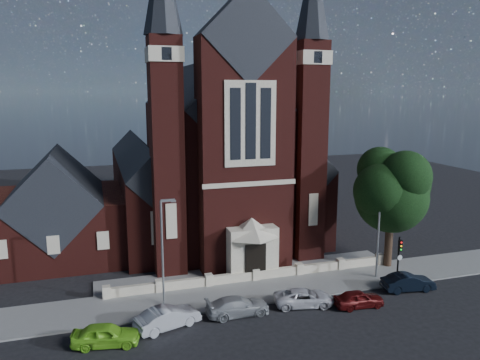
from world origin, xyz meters
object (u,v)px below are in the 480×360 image
object	(u,v)px
car_navy	(408,282)
car_lime_van	(106,335)
car_white_suv	(304,298)
street_tree	(395,192)
church	(208,158)
traffic_signal	(399,254)
car_silver_b	(238,306)
car_silver_a	(168,318)
parish_hall	(58,215)
street_lamp_right	(380,226)
street_lamp_left	(163,247)
car_dark_red	(359,299)

from	to	relation	value
car_navy	car_lime_van	bearing A→B (deg)	100.31
car_lime_van	car_white_suv	xyz separation A→B (m)	(14.16, 1.39, -0.09)
street_tree	car_navy	world-z (taller)	street_tree
church	traffic_signal	xyz separation A→B (m)	(11.00, -20.52, -5.60)
church	car_silver_b	xyz separation A→B (m)	(-3.20, -21.85, -7.52)
car_silver_a	car_silver_b	distance (m)	5.03
parish_hall	street_lamp_right	size ratio (longest dim) A/B	1.51
car_lime_van	traffic_signal	bearing A→B (deg)	-73.26
car_lime_van	car_white_suv	distance (m)	14.23
traffic_signal	car_silver_a	size ratio (longest dim) A/B	0.90
street_lamp_left	street_lamp_right	bearing A→B (deg)	0.00
street_lamp_left	car_white_suv	world-z (taller)	street_lamp_left
parish_hall	street_tree	size ratio (longest dim) A/B	1.14
car_white_suv	church	bearing A→B (deg)	16.79
traffic_signal	car_white_suv	bearing A→B (deg)	-171.42
traffic_signal	car_dark_red	bearing A→B (deg)	-152.52
car_lime_van	car_navy	xyz separation A→B (m)	(23.19, 1.35, -0.02)
church	car_silver_b	distance (m)	23.33
church	car_dark_red	bearing A→B (deg)	-76.36
church	traffic_signal	distance (m)	23.94
street_lamp_right	street_tree	bearing A→B (deg)	34.26
car_lime_van	car_silver_b	world-z (taller)	car_lime_van
street_tree	car_navy	xyz separation A→B (m)	(-1.64, -4.69, -6.27)
car_silver_a	car_navy	distance (m)	19.17
street_lamp_right	car_white_suv	distance (m)	9.55
car_silver_a	car_white_suv	xyz separation A→B (m)	(10.13, 0.32, -0.12)
car_silver_a	car_navy	world-z (taller)	car_silver_a
traffic_signal	car_silver_b	size ratio (longest dim) A/B	0.88
parish_hall	car_silver_a	size ratio (longest dim) A/B	2.75
car_silver_b	car_navy	xyz separation A→B (m)	(14.15, -0.08, 0.03)
street_tree	car_lime_van	distance (m)	26.31
car_lime_van	street_lamp_right	bearing A→B (deg)	-69.05
church	car_lime_van	bearing A→B (deg)	-117.73
car_dark_red	car_silver_a	bearing A→B (deg)	89.13
traffic_signal	car_white_suv	size ratio (longest dim) A/B	0.90
car_navy	car_silver_a	bearing A→B (deg)	97.81
traffic_signal	car_silver_b	distance (m)	14.39
street_lamp_right	car_silver_a	distance (m)	18.99
street_lamp_right	car_navy	world-z (taller)	street_lamp_right
parish_hall	car_silver_a	world-z (taller)	parish_hall
street_lamp_left	car_lime_van	bearing A→B (deg)	-134.95
church	car_silver_a	bearing A→B (deg)	-110.29
car_silver_a	car_silver_b	world-z (taller)	car_silver_a
traffic_signal	car_navy	world-z (taller)	traffic_signal
parish_hall	car_white_suv	xyz separation A→B (m)	(17.92, -16.94, -3.40)
street_tree	street_lamp_right	bearing A→B (deg)	-145.74
car_silver_b	car_navy	distance (m)	14.15
street_lamp_right	car_silver_b	distance (m)	14.16
car_lime_van	car_silver_b	bearing A→B (deg)	-71.06
church	car_silver_a	distance (m)	24.82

